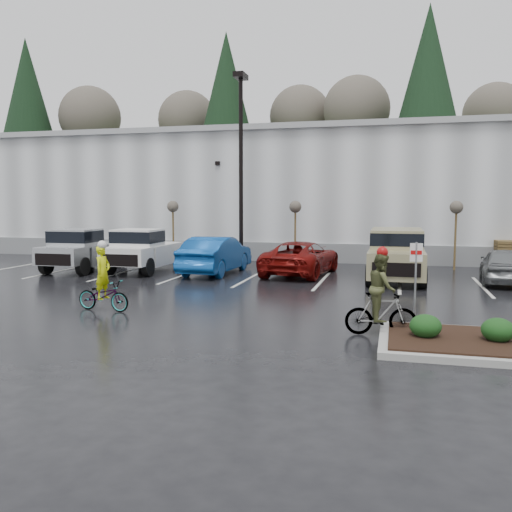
% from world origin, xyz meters
% --- Properties ---
extents(ground, '(120.00, 120.00, 0.00)m').
position_xyz_m(ground, '(0.00, 0.00, 0.00)').
color(ground, black).
rests_on(ground, ground).
extents(warehouse, '(60.50, 15.50, 7.20)m').
position_xyz_m(warehouse, '(0.00, 21.99, 3.65)').
color(warehouse, '#A7AAAB').
rests_on(warehouse, ground).
extents(wooded_ridge, '(80.00, 25.00, 6.00)m').
position_xyz_m(wooded_ridge, '(0.00, 45.00, 3.00)').
color(wooded_ridge, '#1E3B18').
rests_on(wooded_ridge, ground).
extents(lamppost, '(0.50, 1.00, 9.22)m').
position_xyz_m(lamppost, '(-4.00, 12.00, 5.69)').
color(lamppost, black).
rests_on(lamppost, ground).
extents(sapling_west, '(0.60, 0.60, 3.20)m').
position_xyz_m(sapling_west, '(-8.00, 13.00, 2.73)').
color(sapling_west, '#48361D').
rests_on(sapling_west, ground).
extents(sapling_mid, '(0.60, 0.60, 3.20)m').
position_xyz_m(sapling_mid, '(-1.50, 13.00, 2.73)').
color(sapling_mid, '#48361D').
rests_on(sapling_mid, ground).
extents(sapling_east, '(0.60, 0.60, 3.20)m').
position_xyz_m(sapling_east, '(6.00, 13.00, 2.73)').
color(sapling_east, '#48361D').
rests_on(sapling_east, ground).
extents(pallet_stack_a, '(1.20, 1.20, 1.35)m').
position_xyz_m(pallet_stack_a, '(8.50, 14.00, 0.68)').
color(pallet_stack_a, '#48361D').
rests_on(pallet_stack_a, ground).
extents(shrub_a, '(0.70, 0.70, 0.52)m').
position_xyz_m(shrub_a, '(4.00, -1.00, 0.41)').
color(shrub_a, '#133412').
rests_on(shrub_a, curb_island).
extents(shrub_b, '(0.70, 0.70, 0.52)m').
position_xyz_m(shrub_b, '(5.50, -1.00, 0.41)').
color(shrub_b, '#133412').
rests_on(shrub_b, curb_island).
extents(fire_lane_sign, '(0.30, 0.05, 2.20)m').
position_xyz_m(fire_lane_sign, '(3.80, 0.20, 1.41)').
color(fire_lane_sign, gray).
rests_on(fire_lane_sign, ground).
extents(pickup_silver, '(2.10, 5.20, 1.96)m').
position_xyz_m(pickup_silver, '(-10.52, 8.79, 0.98)').
color(pickup_silver, '#B0B5B9').
rests_on(pickup_silver, ground).
extents(pickup_white, '(2.10, 5.20, 1.96)m').
position_xyz_m(pickup_white, '(-7.71, 9.24, 0.98)').
color(pickup_white, silver).
rests_on(pickup_white, ground).
extents(car_blue, '(1.97, 5.05, 1.64)m').
position_xyz_m(car_blue, '(-4.34, 9.14, 0.82)').
color(car_blue, '#0D418F').
rests_on(car_blue, ground).
extents(car_red, '(3.04, 5.49, 1.45)m').
position_xyz_m(car_red, '(-0.64, 9.70, 0.73)').
color(car_red, maroon).
rests_on(car_red, ground).
extents(suv_tan, '(2.20, 5.10, 2.06)m').
position_xyz_m(suv_tan, '(3.37, 8.87, 1.03)').
color(suv_tan, gray).
rests_on(suv_tan, ground).
extents(car_grey, '(2.10, 4.31, 1.42)m').
position_xyz_m(car_grey, '(7.43, 9.14, 0.71)').
color(car_grey, slate).
rests_on(car_grey, ground).
extents(cyclist_hivis, '(1.75, 0.77, 2.06)m').
position_xyz_m(cyclist_hivis, '(-4.91, 0.55, 0.65)').
color(cyclist_hivis, '#3F3F44').
rests_on(cyclist_hivis, ground).
extents(cyclist_olive, '(1.70, 0.85, 2.13)m').
position_xyz_m(cyclist_olive, '(3.01, -0.39, 0.79)').
color(cyclist_olive, '#3F3F44').
rests_on(cyclist_olive, ground).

